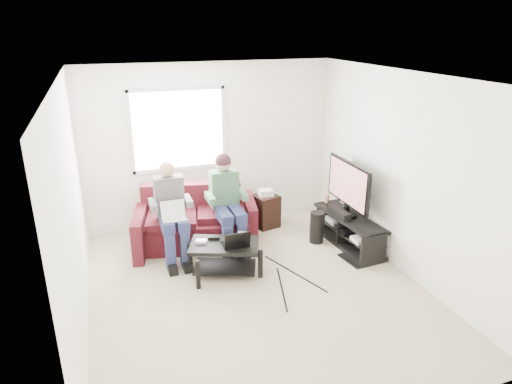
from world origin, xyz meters
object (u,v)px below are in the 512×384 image
Objects in this scene: tv at (348,185)px; end_table at (266,210)px; sofa at (196,223)px; coffee_table at (225,252)px; tv_stand at (348,232)px; subwoofer at (317,227)px.

end_table is (-0.93, 0.94, -0.63)m from tv.
sofa is at bearing 161.34° from tv.
coffee_table is 1.99m from tv_stand.
subwoofer is at bearing -18.63° from sofa.
end_table is at bearing 50.39° from coffee_table.
end_table is (-0.53, 0.80, 0.04)m from subwoofer.
coffee_table is 0.73× the size of tv_stand.
tv_stand is at bearing -21.03° from sofa.
sofa is at bearing 98.47° from coffee_table.
tv_stand is 2.22× the size of end_table.
subwoofer is at bearing 16.22° from coffee_table.
sofa is 1.95× the size of coffee_table.
tv reaches higher than sofa.
subwoofer is 0.96m from end_table.
coffee_table is 2.11× the size of subwoofer.
end_table is (1.04, 1.25, -0.04)m from coffee_table.
sofa is at bearing 158.97° from tv_stand.
end_table reaches higher than coffee_table.
tv is 0.80m from subwoofer.
subwoofer is at bearing -56.61° from end_table.
coffee_table is 0.93× the size of tv.
tv is 1.47m from end_table.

